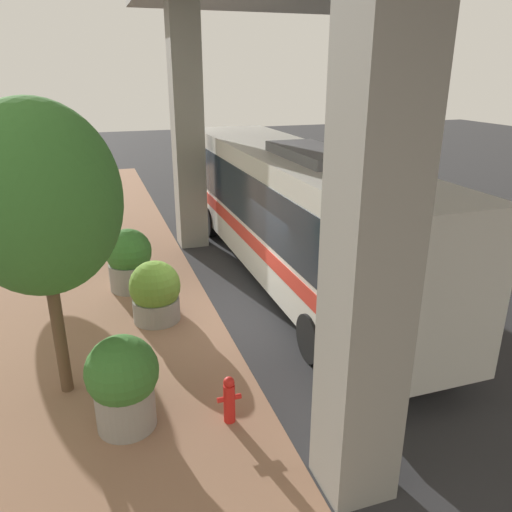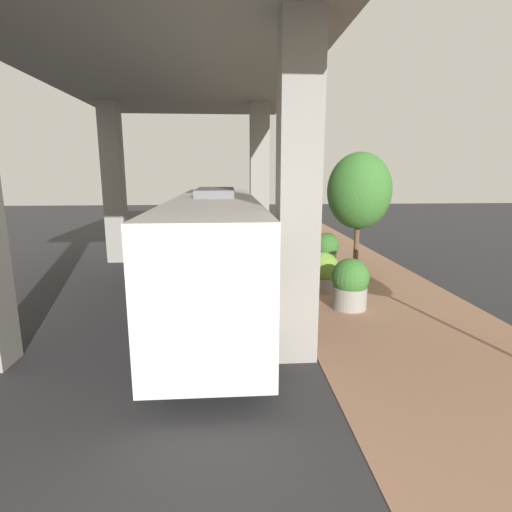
{
  "view_description": "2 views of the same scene",
  "coord_description": "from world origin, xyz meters",
  "px_view_note": "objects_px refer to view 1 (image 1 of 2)",
  "views": [
    {
      "loc": [
        -2.52,
        -10.27,
        5.47
      ],
      "look_at": [
        0.83,
        -0.27,
        1.54
      ],
      "focal_mm": 35.0,
      "sensor_mm": 36.0,
      "label": 1
    },
    {
      "loc": [
        2.06,
        14.36,
        4.33
      ],
      "look_at": [
        1.16,
        1.58,
        1.63
      ],
      "focal_mm": 28.0,
      "sensor_mm": 36.0,
      "label": 2
    }
  ],
  "objects_px": {
    "fire_hydrant": "(229,400)",
    "planter_front": "(123,382)",
    "planter_back": "(129,260)",
    "planter_middle": "(155,293)",
    "bus": "(291,207)",
    "street_tree_near": "(5,146)",
    "street_tree_far": "(38,200)"
  },
  "relations": [
    {
      "from": "bus",
      "to": "fire_hydrant",
      "type": "relative_size",
      "value": 14.61
    },
    {
      "from": "planter_front",
      "to": "street_tree_near",
      "type": "bearing_deg",
      "value": 103.86
    },
    {
      "from": "planter_front",
      "to": "planter_middle",
      "type": "distance_m",
      "value": 3.7
    },
    {
      "from": "bus",
      "to": "street_tree_far",
      "type": "xyz_separation_m",
      "value": [
        -5.82,
        -3.6,
        1.51
      ]
    },
    {
      "from": "bus",
      "to": "street_tree_near",
      "type": "xyz_separation_m",
      "value": [
        -7.4,
        5.3,
        1.24
      ]
    },
    {
      "from": "street_tree_near",
      "to": "street_tree_far",
      "type": "relative_size",
      "value": 0.86
    },
    {
      "from": "fire_hydrant",
      "to": "planter_middle",
      "type": "relative_size",
      "value": 0.59
    },
    {
      "from": "planter_front",
      "to": "planter_back",
      "type": "height_order",
      "value": "planter_back"
    },
    {
      "from": "fire_hydrant",
      "to": "planter_middle",
      "type": "bearing_deg",
      "value": 98.96
    },
    {
      "from": "bus",
      "to": "planter_middle",
      "type": "height_order",
      "value": "bus"
    },
    {
      "from": "fire_hydrant",
      "to": "planter_middle",
      "type": "xyz_separation_m",
      "value": [
        -0.63,
        3.99,
        0.27
      ]
    },
    {
      "from": "bus",
      "to": "planter_front",
      "type": "height_order",
      "value": "bus"
    },
    {
      "from": "planter_middle",
      "to": "planter_back",
      "type": "relative_size",
      "value": 0.88
    },
    {
      "from": "street_tree_near",
      "to": "street_tree_far",
      "type": "xyz_separation_m",
      "value": [
        1.58,
        -8.89,
        0.27
      ]
    },
    {
      "from": "planter_front",
      "to": "planter_middle",
      "type": "height_order",
      "value": "planter_front"
    },
    {
      "from": "bus",
      "to": "street_tree_far",
      "type": "bearing_deg",
      "value": -148.29
    },
    {
      "from": "planter_middle",
      "to": "planter_back",
      "type": "height_order",
      "value": "planter_back"
    },
    {
      "from": "fire_hydrant",
      "to": "street_tree_near",
      "type": "bearing_deg",
      "value": 111.2
    },
    {
      "from": "fire_hydrant",
      "to": "bus",
      "type": "bearing_deg",
      "value": 58.8
    },
    {
      "from": "street_tree_far",
      "to": "bus",
      "type": "bearing_deg",
      "value": 31.71
    },
    {
      "from": "bus",
      "to": "planter_back",
      "type": "height_order",
      "value": "bus"
    },
    {
      "from": "fire_hydrant",
      "to": "planter_middle",
      "type": "distance_m",
      "value": 4.05
    },
    {
      "from": "fire_hydrant",
      "to": "street_tree_far",
      "type": "bearing_deg",
      "value": 145.23
    },
    {
      "from": "planter_front",
      "to": "street_tree_far",
      "type": "distance_m",
      "value": 3.18
    },
    {
      "from": "bus",
      "to": "street_tree_near",
      "type": "bearing_deg",
      "value": 144.39
    },
    {
      "from": "planter_back",
      "to": "street_tree_far",
      "type": "height_order",
      "value": "street_tree_far"
    },
    {
      "from": "planter_middle",
      "to": "street_tree_far",
      "type": "distance_m",
      "value": 4.1
    },
    {
      "from": "fire_hydrant",
      "to": "planter_back",
      "type": "height_order",
      "value": "planter_back"
    },
    {
      "from": "fire_hydrant",
      "to": "planter_back",
      "type": "relative_size",
      "value": 0.52
    },
    {
      "from": "planter_front",
      "to": "street_tree_far",
      "type": "bearing_deg",
      "value": 125.07
    },
    {
      "from": "planter_front",
      "to": "street_tree_near",
      "type": "xyz_separation_m",
      "value": [
        -2.53,
        10.25,
        2.44
      ]
    },
    {
      "from": "fire_hydrant",
      "to": "planter_front",
      "type": "relative_size",
      "value": 0.53
    }
  ]
}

